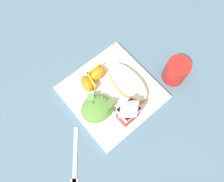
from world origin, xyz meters
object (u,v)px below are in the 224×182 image
at_px(orange_wedge_front, 97,73).
at_px(drinking_red_cup, 176,71).
at_px(cheesy_pizza_bread, 127,83).
at_px(green_salad_pile, 96,108).
at_px(orange_wedge_middle, 88,83).
at_px(white_plate, 112,93).
at_px(milk_carton, 128,112).
at_px(metal_fork, 75,164).

height_order(orange_wedge_front, drinking_red_cup, drinking_red_cup).
xyz_separation_m(cheesy_pizza_bread, orange_wedge_front, (0.06, -0.09, 0.00)).
relative_size(green_salad_pile, orange_wedge_middle, 1.64).
bearing_deg(white_plate, drinking_red_cup, 156.41).
xyz_separation_m(green_salad_pile, orange_wedge_front, (-0.08, -0.09, -0.00)).
distance_m(cheesy_pizza_bread, orange_wedge_middle, 0.13).
bearing_deg(white_plate, milk_carton, 79.16).
height_order(green_salad_pile, metal_fork, green_salad_pile).
relative_size(green_salad_pile, metal_fork, 0.68).
bearing_deg(cheesy_pizza_bread, orange_wedge_front, -58.26).
bearing_deg(white_plate, cheesy_pizza_bread, 167.41).
relative_size(cheesy_pizza_bread, orange_wedge_middle, 2.59).
bearing_deg(drinking_red_cup, white_plate, -23.59).
distance_m(orange_wedge_front, drinking_red_cup, 0.26).
distance_m(white_plate, green_salad_pile, 0.08).
bearing_deg(orange_wedge_middle, white_plate, 123.43).
xyz_separation_m(white_plate, drinking_red_cup, (-0.20, 0.09, 0.04)).
bearing_deg(orange_wedge_front, orange_wedge_middle, 9.91).
bearing_deg(orange_wedge_front, cheesy_pizza_bread, 121.74).
relative_size(cheesy_pizza_bread, milk_carton, 1.55).
relative_size(white_plate, orange_wedge_middle, 4.26).
bearing_deg(milk_carton, drinking_red_cup, -178.17).
bearing_deg(metal_fork, cheesy_pizza_bread, -163.12).
relative_size(milk_carton, orange_wedge_front, 1.81).
height_order(green_salad_pile, drinking_red_cup, drinking_red_cup).
distance_m(cheesy_pizza_bread, drinking_red_cup, 0.17).
bearing_deg(milk_carton, orange_wedge_front, -95.91).
bearing_deg(milk_carton, metal_fork, 1.03).
bearing_deg(metal_fork, orange_wedge_front, -142.47).
bearing_deg(drinking_red_cup, orange_wedge_middle, -32.48).
xyz_separation_m(green_salad_pile, drinking_red_cup, (-0.28, 0.07, 0.01)).
bearing_deg(green_salad_pile, white_plate, -168.37).
height_order(milk_carton, orange_wedge_middle, milk_carton).
distance_m(cheesy_pizza_bread, green_salad_pile, 0.13).
relative_size(white_plate, milk_carton, 2.55).
bearing_deg(orange_wedge_middle, milk_carton, 99.55).
bearing_deg(metal_fork, green_salad_pile, -151.49).
bearing_deg(cheesy_pizza_bread, green_salad_pile, 1.53).
distance_m(green_salad_pile, milk_carton, 0.11).
bearing_deg(orange_wedge_front, drinking_red_cup, 140.66).
xyz_separation_m(cheesy_pizza_bread, milk_carton, (0.07, 0.08, 0.04)).
height_order(white_plate, cheesy_pizza_bread, cheesy_pizza_bread).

